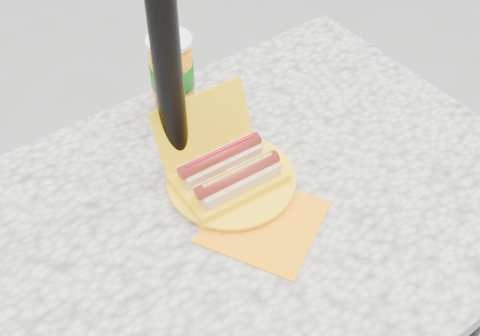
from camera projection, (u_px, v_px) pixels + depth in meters
picnic_table at (227, 255)px, 1.16m from camera, size 1.20×0.80×0.75m
umbrella_pole at (161, 10)px, 0.92m from camera, size 0.05×0.05×2.20m
hotdog_box at (227, 172)px, 1.12m from camera, size 0.20×0.18×0.15m
fries_plate at (233, 182)px, 1.13m from camera, size 0.26×0.36×0.05m
soda_cup at (172, 74)px, 1.24m from camera, size 0.09×0.09×0.17m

